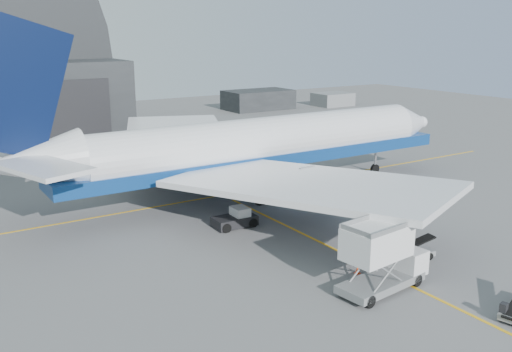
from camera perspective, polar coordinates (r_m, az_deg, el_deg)
ground at (r=43.05m, az=10.00°, el=-8.24°), size 200.00×200.00×0.00m
taxi_lines at (r=52.40m, az=0.61°, el=-3.82°), size 80.00×42.12×0.02m
distant_bldg_a at (r=121.32m, az=0.22°, el=6.70°), size 14.00×8.00×4.00m
distant_bldg_b at (r=128.21m, az=7.65°, el=6.99°), size 8.00×6.00×2.80m
airliner at (r=56.89m, az=-0.83°, el=2.95°), size 51.85×50.28×18.20m
catering_truck at (r=37.67m, az=12.44°, el=-7.97°), size 6.85×3.18×4.55m
pushback_tug at (r=49.06m, az=-2.06°, el=-4.35°), size 3.74×2.27×1.70m
belt_loader_b at (r=43.67m, az=14.90°, el=-7.47°), size 4.37×2.06×1.63m
traffic_cone at (r=40.71m, az=10.11°, el=-9.25°), size 0.35×0.35×0.51m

